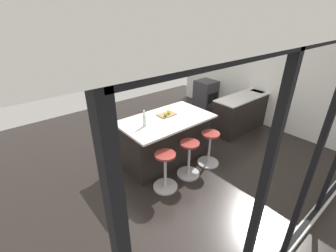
{
  "coord_description": "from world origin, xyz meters",
  "views": [
    {
      "loc": [
        2.89,
        3.18,
        2.84
      ],
      "look_at": [
        0.31,
        0.07,
        0.81
      ],
      "focal_mm": 24.48,
      "sensor_mm": 36.0,
      "label": 1
    }
  ],
  "objects_px": {
    "oven_range": "(206,94)",
    "apple_yellow": "(169,112)",
    "stool_middle": "(189,160)",
    "stool_by_window": "(209,149)",
    "kitchen_island": "(165,139)",
    "cutting_board": "(167,115)",
    "stool_near_camera": "(165,172)",
    "water_bottle": "(144,120)",
    "apple_green": "(166,115)"
  },
  "relations": [
    {
      "from": "stool_middle",
      "to": "apple_yellow",
      "type": "relative_size",
      "value": 8.44
    },
    {
      "from": "stool_near_camera",
      "to": "cutting_board",
      "type": "distance_m",
      "value": 1.23
    },
    {
      "from": "stool_by_window",
      "to": "water_bottle",
      "type": "relative_size",
      "value": 2.29
    },
    {
      "from": "cutting_board",
      "to": "stool_by_window",
      "type": "bearing_deg",
      "value": 119.84
    },
    {
      "from": "oven_range",
      "to": "water_bottle",
      "type": "relative_size",
      "value": 2.83
    },
    {
      "from": "stool_middle",
      "to": "water_bottle",
      "type": "relative_size",
      "value": 2.29
    },
    {
      "from": "kitchen_island",
      "to": "apple_yellow",
      "type": "height_order",
      "value": "apple_yellow"
    },
    {
      "from": "stool_middle",
      "to": "apple_green",
      "type": "bearing_deg",
      "value": -92.56
    },
    {
      "from": "apple_yellow",
      "to": "apple_green",
      "type": "relative_size",
      "value": 1.16
    },
    {
      "from": "stool_by_window",
      "to": "apple_yellow",
      "type": "xyz_separation_m",
      "value": [
        0.41,
        -0.79,
        0.68
      ]
    },
    {
      "from": "apple_green",
      "to": "water_bottle",
      "type": "height_order",
      "value": "water_bottle"
    },
    {
      "from": "stool_by_window",
      "to": "stool_middle",
      "type": "xyz_separation_m",
      "value": [
        0.57,
        0.0,
        0.0
      ]
    },
    {
      "from": "stool_middle",
      "to": "apple_yellow",
      "type": "height_order",
      "value": "apple_yellow"
    },
    {
      "from": "cutting_board",
      "to": "apple_green",
      "type": "bearing_deg",
      "value": 39.66
    },
    {
      "from": "apple_green",
      "to": "stool_middle",
      "type": "bearing_deg",
      "value": 87.44
    },
    {
      "from": "stool_by_window",
      "to": "apple_yellow",
      "type": "relative_size",
      "value": 8.44
    },
    {
      "from": "stool_middle",
      "to": "apple_green",
      "type": "height_order",
      "value": "apple_green"
    },
    {
      "from": "stool_near_camera",
      "to": "apple_green",
      "type": "bearing_deg",
      "value": -129.63
    },
    {
      "from": "stool_by_window",
      "to": "stool_middle",
      "type": "bearing_deg",
      "value": 0.0
    },
    {
      "from": "oven_range",
      "to": "stool_near_camera",
      "type": "relative_size",
      "value": 1.24
    },
    {
      "from": "oven_range",
      "to": "apple_yellow",
      "type": "bearing_deg",
      "value": 27.03
    },
    {
      "from": "stool_by_window",
      "to": "apple_yellow",
      "type": "bearing_deg",
      "value": -62.52
    },
    {
      "from": "oven_range",
      "to": "stool_by_window",
      "type": "xyz_separation_m",
      "value": [
        2.3,
        2.17,
        -0.11
      ]
    },
    {
      "from": "oven_range",
      "to": "apple_green",
      "type": "height_order",
      "value": "apple_green"
    },
    {
      "from": "stool_near_camera",
      "to": "apple_green",
      "type": "distance_m",
      "value": 1.17
    },
    {
      "from": "kitchen_island",
      "to": "stool_near_camera",
      "type": "distance_m",
      "value": 0.93
    },
    {
      "from": "stool_by_window",
      "to": "kitchen_island",
      "type": "bearing_deg",
      "value": -51.28
    },
    {
      "from": "apple_yellow",
      "to": "water_bottle",
      "type": "bearing_deg",
      "value": 9.78
    },
    {
      "from": "oven_range",
      "to": "stool_by_window",
      "type": "distance_m",
      "value": 3.16
    },
    {
      "from": "oven_range",
      "to": "water_bottle",
      "type": "bearing_deg",
      "value": 23.88
    },
    {
      "from": "apple_yellow",
      "to": "oven_range",
      "type": "bearing_deg",
      "value": -152.97
    },
    {
      "from": "oven_range",
      "to": "water_bottle",
      "type": "distance_m",
      "value": 3.75
    },
    {
      "from": "stool_by_window",
      "to": "oven_range",
      "type": "bearing_deg",
      "value": -136.65
    },
    {
      "from": "stool_middle",
      "to": "apple_green",
      "type": "relative_size",
      "value": 9.76
    },
    {
      "from": "oven_range",
      "to": "apple_green",
      "type": "distance_m",
      "value": 3.23
    },
    {
      "from": "oven_range",
      "to": "stool_near_camera",
      "type": "height_order",
      "value": "oven_range"
    },
    {
      "from": "water_bottle",
      "to": "stool_near_camera",
      "type": "bearing_deg",
      "value": 84.75
    },
    {
      "from": "stool_near_camera",
      "to": "water_bottle",
      "type": "bearing_deg",
      "value": -95.25
    },
    {
      "from": "cutting_board",
      "to": "apple_yellow",
      "type": "bearing_deg",
      "value": 166.48
    },
    {
      "from": "stool_middle",
      "to": "water_bottle",
      "type": "height_order",
      "value": "water_bottle"
    },
    {
      "from": "apple_green",
      "to": "stool_by_window",
      "type": "bearing_deg",
      "value": 126.45
    },
    {
      "from": "oven_range",
      "to": "stool_middle",
      "type": "bearing_deg",
      "value": 37.07
    },
    {
      "from": "oven_range",
      "to": "stool_middle",
      "type": "distance_m",
      "value": 3.6
    },
    {
      "from": "stool_near_camera",
      "to": "apple_green",
      "type": "relative_size",
      "value": 9.76
    },
    {
      "from": "oven_range",
      "to": "cutting_board",
      "type": "distance_m",
      "value": 3.12
    },
    {
      "from": "oven_range",
      "to": "stool_middle",
      "type": "relative_size",
      "value": 1.24
    },
    {
      "from": "apple_green",
      "to": "water_bottle",
      "type": "distance_m",
      "value": 0.55
    },
    {
      "from": "oven_range",
      "to": "apple_yellow",
      "type": "relative_size",
      "value": 10.44
    },
    {
      "from": "oven_range",
      "to": "kitchen_island",
      "type": "bearing_deg",
      "value": 26.86
    },
    {
      "from": "stool_by_window",
      "to": "stool_near_camera",
      "type": "bearing_deg",
      "value": 0.0
    }
  ]
}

